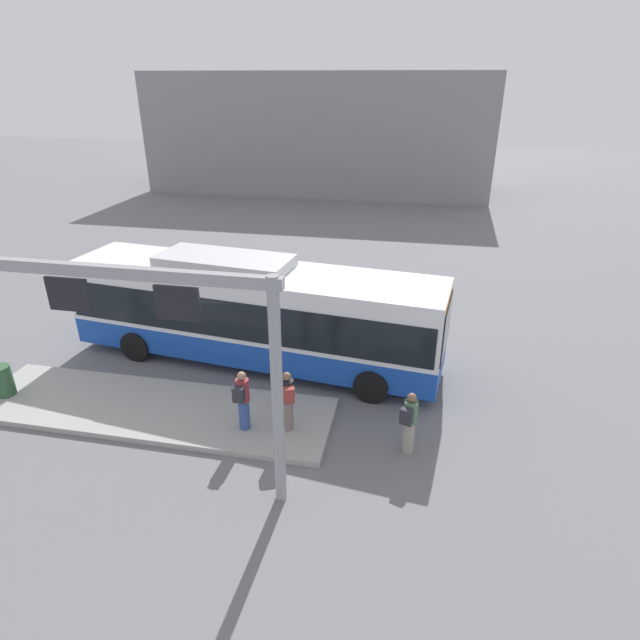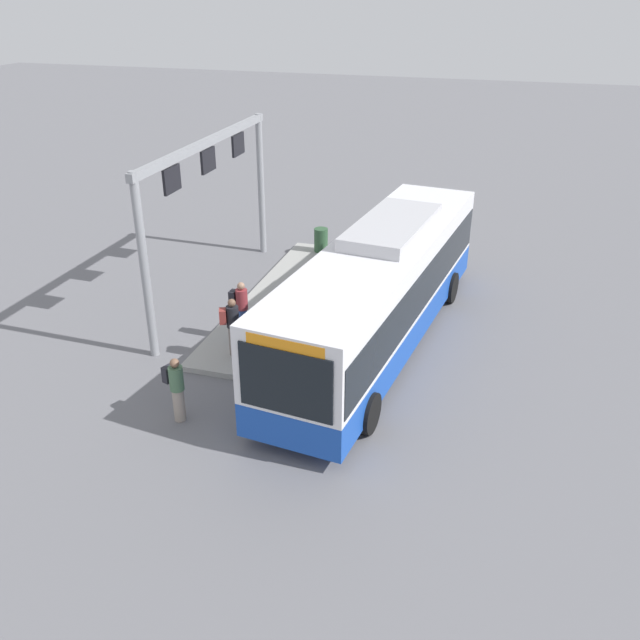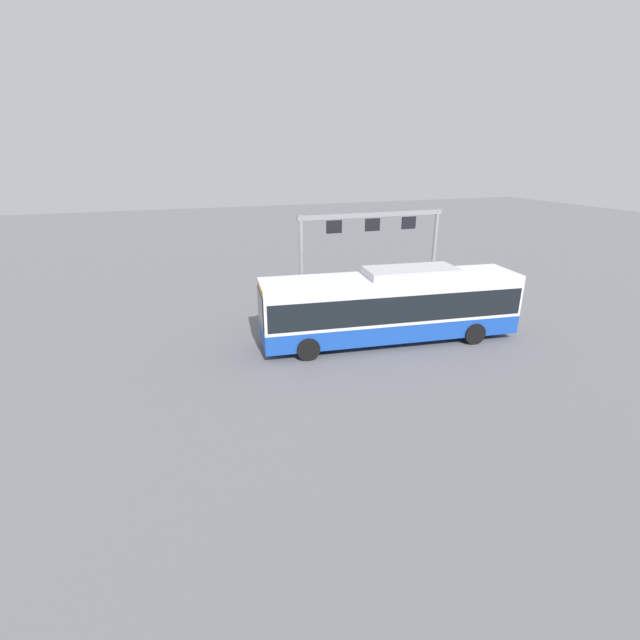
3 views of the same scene
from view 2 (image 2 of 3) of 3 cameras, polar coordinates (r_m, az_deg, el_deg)
ground_plane at (r=19.71m, az=4.82°, el=-2.01°), size 120.00×120.00×0.00m
platform_curb at (r=22.17m, az=-2.57°, el=1.69°), size 10.00×2.80×0.16m
bus_main at (r=18.92m, az=5.04°, el=2.83°), size 12.02×3.89×3.46m
person_boarding at (r=16.31m, az=-11.97°, el=-5.56°), size 0.47×0.60×1.67m
person_waiting_near at (r=18.54m, az=-7.40°, el=-0.44°), size 0.49×0.60×1.67m
person_waiting_mid at (r=19.52m, az=-6.64°, el=1.06°), size 0.35×0.53×1.67m
platform_sign_gantry at (r=21.71m, az=-9.22°, el=11.11°), size 8.86×0.24×5.20m
trash_bin at (r=25.87m, az=0.08°, el=6.74°), size 0.52×0.52×0.90m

